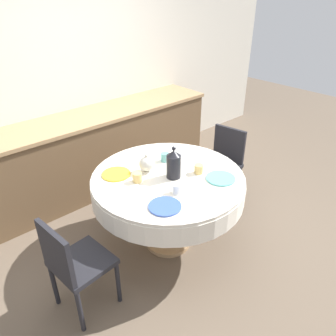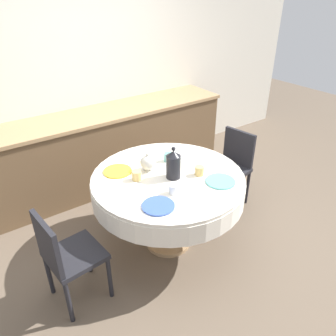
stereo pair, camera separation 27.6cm
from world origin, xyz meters
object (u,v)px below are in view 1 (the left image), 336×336
at_px(teapot, 147,164).
at_px(chair_left, 223,161).
at_px(coffee_carafe, 174,164).
at_px(chair_right, 73,263).

bearing_deg(teapot, chair_left, -0.34).
bearing_deg(chair_left, teapot, 79.65).
bearing_deg(chair_left, coffee_carafe, 92.79).
xyz_separation_m(chair_right, coffee_carafe, (1.04, 0.05, 0.42)).
distance_m(chair_right, coffee_carafe, 1.12).
bearing_deg(teapot, coffee_carafe, -63.00).
xyz_separation_m(chair_left, coffee_carafe, (-0.98, -0.22, 0.42)).
height_order(chair_right, coffee_carafe, coffee_carafe).
height_order(chair_right, teapot, teapot).
distance_m(chair_right, teapot, 1.03).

